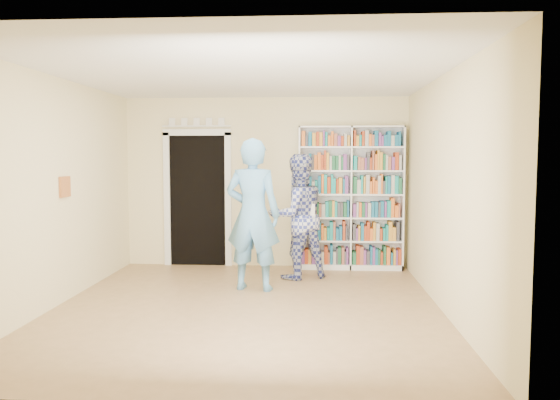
% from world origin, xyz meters
% --- Properties ---
extents(floor, '(5.00, 5.00, 0.00)m').
position_xyz_m(floor, '(0.00, 0.00, 0.00)').
color(floor, olive).
rests_on(floor, ground).
extents(ceiling, '(5.00, 5.00, 0.00)m').
position_xyz_m(ceiling, '(0.00, 0.00, 2.70)').
color(ceiling, white).
rests_on(ceiling, wall_back).
extents(wall_back, '(4.50, 0.00, 4.50)m').
position_xyz_m(wall_back, '(0.00, 2.50, 1.35)').
color(wall_back, beige).
rests_on(wall_back, floor).
extents(wall_left, '(0.00, 5.00, 5.00)m').
position_xyz_m(wall_left, '(-2.25, 0.00, 1.35)').
color(wall_left, beige).
rests_on(wall_left, floor).
extents(wall_right, '(0.00, 5.00, 5.00)m').
position_xyz_m(wall_right, '(2.25, 0.00, 1.35)').
color(wall_right, beige).
rests_on(wall_right, floor).
extents(bookshelf, '(1.62, 0.30, 2.23)m').
position_xyz_m(bookshelf, '(1.35, 2.34, 1.13)').
color(bookshelf, white).
rests_on(bookshelf, floor).
extents(doorway, '(1.10, 0.08, 2.43)m').
position_xyz_m(doorway, '(-1.10, 2.48, 1.18)').
color(doorway, black).
rests_on(doorway, floor).
extents(wall_art, '(0.03, 0.25, 0.25)m').
position_xyz_m(wall_art, '(-2.23, 0.20, 1.40)').
color(wall_art, brown).
rests_on(wall_art, wall_left).
extents(man_blue, '(0.80, 0.60, 2.00)m').
position_xyz_m(man_blue, '(-0.02, 0.90, 1.00)').
color(man_blue, '#5FA0D3').
rests_on(man_blue, floor).
extents(man_plaid, '(1.09, 1.00, 1.80)m').
position_xyz_m(man_plaid, '(0.54, 1.62, 0.90)').
color(man_plaid, navy).
rests_on(man_plaid, floor).
extents(paper_sheet, '(0.20, 0.03, 0.28)m').
position_xyz_m(paper_sheet, '(0.69, 1.44, 0.96)').
color(paper_sheet, white).
rests_on(paper_sheet, man_plaid).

